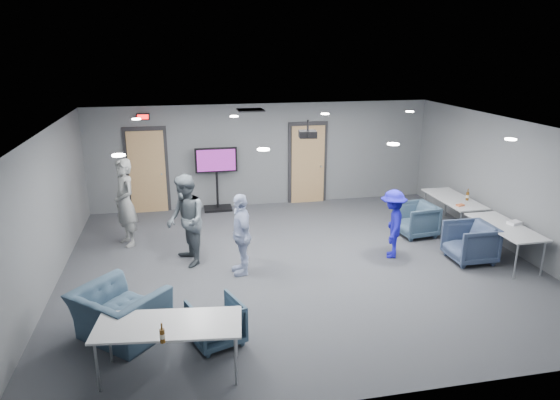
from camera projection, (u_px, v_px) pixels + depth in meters
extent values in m
plane|color=#3D4146|center=(299.00, 264.00, 9.83)|extent=(9.00, 9.00, 0.00)
plane|color=silver|center=(301.00, 127.00, 9.04)|extent=(9.00, 9.00, 0.00)
cube|color=slate|center=(263.00, 155.00, 13.18)|extent=(9.00, 0.02, 2.70)
cube|color=slate|center=(384.00, 298.00, 5.69)|extent=(9.00, 0.02, 2.70)
cube|color=slate|center=(46.00, 214.00, 8.56)|extent=(0.02, 8.00, 2.70)
cube|color=slate|center=(511.00, 185.00, 10.31)|extent=(0.02, 8.00, 2.70)
cube|color=black|center=(147.00, 171.00, 12.65)|extent=(1.06, 0.06, 2.24)
cube|color=tan|center=(147.00, 172.00, 12.62)|extent=(0.90, 0.05, 2.10)
cylinder|color=#9CA0A4|center=(162.00, 174.00, 12.65)|extent=(0.04, 0.10, 0.04)
cube|color=black|center=(307.00, 163.00, 13.46)|extent=(1.06, 0.06, 2.24)
cube|color=tan|center=(308.00, 165.00, 13.43)|extent=(0.90, 0.05, 2.10)
cylinder|color=#9CA0A4|center=(321.00, 166.00, 13.47)|extent=(0.04, 0.10, 0.04)
cube|color=black|center=(143.00, 117.00, 12.21)|extent=(0.32, 0.06, 0.16)
cube|color=#FF0C0C|center=(143.00, 117.00, 12.18)|extent=(0.26, 0.02, 0.11)
cube|color=black|center=(251.00, 110.00, 11.56)|extent=(0.60, 0.60, 0.03)
cylinder|color=white|center=(119.00, 155.00, 6.77)|extent=(0.18, 0.18, 0.02)
cylinder|color=white|center=(136.00, 119.00, 10.14)|extent=(0.18, 0.18, 0.02)
cylinder|color=white|center=(263.00, 149.00, 7.16)|extent=(0.18, 0.18, 0.02)
cylinder|color=white|center=(234.00, 116.00, 10.53)|extent=(0.18, 0.18, 0.02)
cylinder|color=white|center=(393.00, 144.00, 7.55)|extent=(0.18, 0.18, 0.02)
cylinder|color=white|center=(325.00, 114.00, 10.92)|extent=(0.18, 0.18, 0.02)
cylinder|color=white|center=(511.00, 139.00, 7.94)|extent=(0.18, 0.18, 0.02)
cylinder|color=white|center=(410.00, 112.00, 11.31)|extent=(0.18, 0.18, 0.02)
imported|color=gray|center=(125.00, 203.00, 10.53)|extent=(0.71, 0.81, 1.88)
imported|color=#4F585F|center=(186.00, 221.00, 9.58)|extent=(0.88, 1.01, 1.79)
imported|color=#B1BFE4|center=(241.00, 234.00, 9.23)|extent=(0.46, 0.94, 1.55)
imported|color=#1D1BB5|center=(392.00, 224.00, 9.98)|extent=(0.83, 1.03, 1.40)
imported|color=#384E61|center=(416.00, 220.00, 11.21)|extent=(0.89, 0.87, 0.74)
imported|color=#394763|center=(470.00, 243.00, 9.86)|extent=(0.86, 0.84, 0.77)
imported|color=#3C5468|center=(216.00, 322.00, 7.14)|extent=(0.89, 0.90, 0.64)
imported|color=#3B5166|center=(120.00, 314.00, 7.23)|extent=(1.57, 1.56, 0.77)
cube|color=silver|center=(454.00, 199.00, 11.56)|extent=(0.75, 1.79, 0.03)
cylinder|color=#9CA0A4|center=(424.00, 204.00, 12.38)|extent=(0.04, 0.04, 0.70)
cylinder|color=#9CA0A4|center=(460.00, 226.00, 10.85)|extent=(0.04, 0.04, 0.70)
cylinder|color=#9CA0A4|center=(446.00, 203.00, 12.49)|extent=(0.04, 0.04, 0.70)
cylinder|color=#9CA0A4|center=(484.00, 225.00, 10.96)|extent=(0.04, 0.04, 0.70)
cube|color=silver|center=(505.00, 227.00, 9.78)|extent=(0.72, 1.74, 0.03)
cylinder|color=#9CA0A4|center=(468.00, 231.00, 10.57)|extent=(0.04, 0.04, 0.70)
cylinder|color=#9CA0A4|center=(516.00, 261.00, 9.10)|extent=(0.04, 0.04, 0.70)
cylinder|color=#9CA0A4|center=(492.00, 229.00, 10.68)|extent=(0.04, 0.04, 0.70)
cylinder|color=#9CA0A4|center=(543.00, 259.00, 9.21)|extent=(0.04, 0.04, 0.70)
cube|color=silver|center=(168.00, 325.00, 6.34)|extent=(1.93, 1.00, 0.03)
cylinder|color=#9CA0A4|center=(236.00, 334.00, 6.80)|extent=(0.04, 0.04, 0.70)
cylinder|color=#9CA0A4|center=(109.00, 339.00, 6.68)|extent=(0.04, 0.04, 0.70)
cylinder|color=#9CA0A4|center=(236.00, 361.00, 6.22)|extent=(0.04, 0.04, 0.70)
cylinder|color=#9CA0A4|center=(97.00, 367.00, 6.09)|extent=(0.04, 0.04, 0.70)
cylinder|color=#5F3910|center=(162.00, 336.00, 5.91)|extent=(0.06, 0.06, 0.18)
cylinder|color=#5F3910|center=(162.00, 326.00, 5.87)|extent=(0.02, 0.02, 0.08)
cylinder|color=beige|center=(162.00, 336.00, 5.91)|extent=(0.07, 0.07, 0.06)
cylinder|color=#5F3910|center=(467.00, 196.00, 11.38)|extent=(0.07, 0.07, 0.19)
cylinder|color=#5F3910|center=(468.00, 191.00, 11.34)|extent=(0.03, 0.03, 0.08)
cylinder|color=beige|center=(467.00, 196.00, 11.38)|extent=(0.07, 0.07, 0.06)
cube|color=#C05A30|center=(460.00, 205.00, 11.00)|extent=(0.18, 0.14, 0.04)
cube|color=white|center=(515.00, 223.00, 9.87)|extent=(0.29, 0.23, 0.06)
cube|color=black|center=(218.00, 208.00, 13.09)|extent=(0.72, 0.51, 0.06)
cylinder|color=black|center=(217.00, 185.00, 12.90)|extent=(0.06, 0.06, 1.23)
cube|color=black|center=(216.00, 160.00, 12.70)|extent=(1.07, 0.07, 0.63)
cube|color=#711973|center=(216.00, 160.00, 12.66)|extent=(0.97, 0.01, 0.55)
cylinder|color=black|center=(308.00, 125.00, 10.04)|extent=(0.04, 0.04, 0.22)
cube|color=black|center=(308.00, 134.00, 10.09)|extent=(0.39, 0.34, 0.14)
cylinder|color=black|center=(310.00, 135.00, 9.94)|extent=(0.08, 0.06, 0.08)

